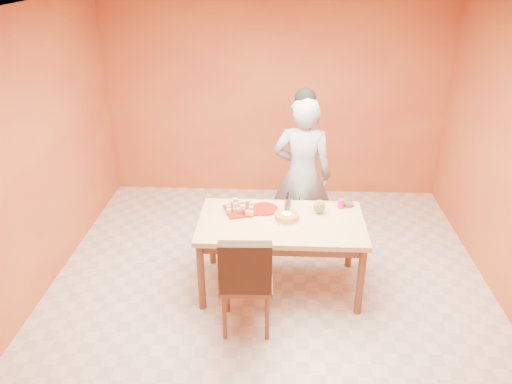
{
  "coord_description": "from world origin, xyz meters",
  "views": [
    {
      "loc": [
        0.07,
        -3.99,
        3.1
      ],
      "look_at": [
        -0.14,
        0.3,
        1.02
      ],
      "focal_mm": 35.0,
      "sensor_mm": 36.0,
      "label": 1
    }
  ],
  "objects_px": {
    "dining_table": "(281,229)",
    "red_dinner_plate": "(264,209)",
    "person": "(302,175)",
    "checker_tin": "(348,204)",
    "pastry_platter": "(241,210)",
    "magenta_glass": "(341,204)",
    "dining_chair": "(246,279)",
    "sponge_cake": "(287,216)",
    "egg_ornament": "(319,207)"
  },
  "relations": [
    {
      "from": "dining_table",
      "to": "red_dinner_plate",
      "type": "xyz_separation_m",
      "value": [
        -0.17,
        0.22,
        0.1
      ]
    },
    {
      "from": "dining_table",
      "to": "person",
      "type": "height_order",
      "value": "person"
    },
    {
      "from": "person",
      "to": "checker_tin",
      "type": "relative_size",
      "value": 17.22
    },
    {
      "from": "person",
      "to": "pastry_platter",
      "type": "distance_m",
      "value": 0.9
    },
    {
      "from": "magenta_glass",
      "to": "dining_table",
      "type": "bearing_deg",
      "value": -153.09
    },
    {
      "from": "person",
      "to": "dining_chair",
      "type": "bearing_deg",
      "value": 76.85
    },
    {
      "from": "dining_chair",
      "to": "magenta_glass",
      "type": "relative_size",
      "value": 10.83
    },
    {
      "from": "sponge_cake",
      "to": "checker_tin",
      "type": "relative_size",
      "value": 2.31
    },
    {
      "from": "dining_table",
      "to": "egg_ornament",
      "type": "height_order",
      "value": "egg_ornament"
    },
    {
      "from": "person",
      "to": "magenta_glass",
      "type": "xyz_separation_m",
      "value": [
        0.38,
        -0.51,
        -0.08
      ]
    },
    {
      "from": "egg_ornament",
      "to": "magenta_glass",
      "type": "distance_m",
      "value": 0.26
    },
    {
      "from": "pastry_platter",
      "to": "checker_tin",
      "type": "xyz_separation_m",
      "value": [
        1.09,
        0.17,
        0.01
      ]
    },
    {
      "from": "dining_chair",
      "to": "person",
      "type": "distance_m",
      "value": 1.58
    },
    {
      "from": "red_dinner_plate",
      "to": "egg_ornament",
      "type": "height_order",
      "value": "egg_ornament"
    },
    {
      "from": "pastry_platter",
      "to": "sponge_cake",
      "type": "height_order",
      "value": "sponge_cake"
    },
    {
      "from": "dining_table",
      "to": "pastry_platter",
      "type": "distance_m",
      "value": 0.46
    },
    {
      "from": "dining_chair",
      "to": "red_dinner_plate",
      "type": "bearing_deg",
      "value": 79.39
    },
    {
      "from": "pastry_platter",
      "to": "red_dinner_plate",
      "type": "xyz_separation_m",
      "value": [
        0.23,
        0.04,
        -0.0
      ]
    },
    {
      "from": "red_dinner_plate",
      "to": "checker_tin",
      "type": "distance_m",
      "value": 0.86
    },
    {
      "from": "magenta_glass",
      "to": "checker_tin",
      "type": "distance_m",
      "value": 0.1
    },
    {
      "from": "dining_chair",
      "to": "red_dinner_plate",
      "type": "distance_m",
      "value": 0.9
    },
    {
      "from": "magenta_glass",
      "to": "checker_tin",
      "type": "height_order",
      "value": "magenta_glass"
    },
    {
      "from": "person",
      "to": "egg_ornament",
      "type": "bearing_deg",
      "value": 110.01
    },
    {
      "from": "dining_table",
      "to": "checker_tin",
      "type": "distance_m",
      "value": 0.77
    },
    {
      "from": "person",
      "to": "magenta_glass",
      "type": "relative_size",
      "value": 19.12
    },
    {
      "from": "sponge_cake",
      "to": "egg_ornament",
      "type": "height_order",
      "value": "egg_ornament"
    },
    {
      "from": "sponge_cake",
      "to": "dining_table",
      "type": "bearing_deg",
      "value": -154.75
    },
    {
      "from": "dining_chair",
      "to": "pastry_platter",
      "type": "height_order",
      "value": "dining_chair"
    },
    {
      "from": "red_dinner_plate",
      "to": "dining_chair",
      "type": "bearing_deg",
      "value": -98.52
    },
    {
      "from": "red_dinner_plate",
      "to": "magenta_glass",
      "type": "xyz_separation_m",
      "value": [
        0.77,
        0.08,
        0.04
      ]
    },
    {
      "from": "dining_table",
      "to": "dining_chair",
      "type": "relative_size",
      "value": 1.59
    },
    {
      "from": "red_dinner_plate",
      "to": "person",
      "type": "bearing_deg",
      "value": 56.28
    },
    {
      "from": "person",
      "to": "egg_ornament",
      "type": "distance_m",
      "value": 0.66
    },
    {
      "from": "magenta_glass",
      "to": "checker_tin",
      "type": "xyz_separation_m",
      "value": [
        0.08,
        0.05,
        -0.03
      ]
    },
    {
      "from": "person",
      "to": "sponge_cake",
      "type": "height_order",
      "value": "person"
    },
    {
      "from": "dining_table",
      "to": "egg_ornament",
      "type": "relative_size",
      "value": 11.11
    },
    {
      "from": "dining_chair",
      "to": "magenta_glass",
      "type": "distance_m",
      "value": 1.33
    },
    {
      "from": "dining_chair",
      "to": "dining_table",
      "type": "bearing_deg",
      "value": 62.57
    },
    {
      "from": "dining_table",
      "to": "person",
      "type": "bearing_deg",
      "value": 74.74
    },
    {
      "from": "dining_chair",
      "to": "sponge_cake",
      "type": "xyz_separation_m",
      "value": [
        0.35,
        0.66,
        0.28
      ]
    },
    {
      "from": "dining_table",
      "to": "checker_tin",
      "type": "relative_size",
      "value": 15.49
    },
    {
      "from": "dining_table",
      "to": "egg_ornament",
      "type": "distance_m",
      "value": 0.44
    },
    {
      "from": "dining_chair",
      "to": "egg_ornament",
      "type": "relative_size",
      "value": 7.0
    },
    {
      "from": "dining_table",
      "to": "dining_chair",
      "type": "bearing_deg",
      "value": -115.34
    },
    {
      "from": "red_dinner_plate",
      "to": "magenta_glass",
      "type": "distance_m",
      "value": 0.77
    },
    {
      "from": "red_dinner_plate",
      "to": "egg_ornament",
      "type": "bearing_deg",
      "value": -4.98
    },
    {
      "from": "pastry_platter",
      "to": "magenta_glass",
      "type": "xyz_separation_m",
      "value": [
        1.0,
        0.12,
        0.04
      ]
    },
    {
      "from": "person",
      "to": "red_dinner_plate",
      "type": "distance_m",
      "value": 0.72
    },
    {
      "from": "person",
      "to": "red_dinner_plate",
      "type": "height_order",
      "value": "person"
    },
    {
      "from": "red_dinner_plate",
      "to": "checker_tin",
      "type": "xyz_separation_m",
      "value": [
        0.85,
        0.13,
        0.01
      ]
    }
  ]
}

